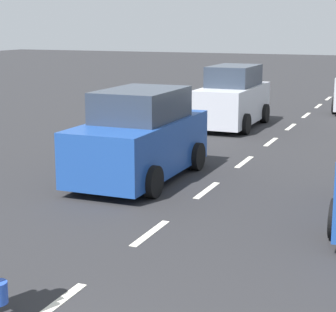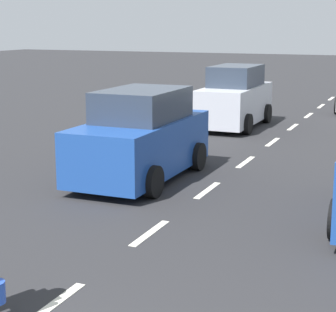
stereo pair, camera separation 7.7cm
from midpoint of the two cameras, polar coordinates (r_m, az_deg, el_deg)
name	(u,v)px [view 2 (the right image)]	position (r m, az deg, el deg)	size (l,w,h in m)	color
ground_plane	(310,115)	(25.06, 13.10, 3.76)	(96.00, 96.00, 0.00)	#28282B
lane_center_line	(326,102)	(29.17, 14.54, 4.85)	(0.14, 46.40, 0.01)	silver
car_oncoming_second	(235,99)	(21.52, 6.31, 5.30)	(1.89, 4.21, 2.11)	silver
car_oncoming_lead	(141,138)	(14.13, -2.36, 1.70)	(2.05, 4.31, 2.07)	#1E4799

